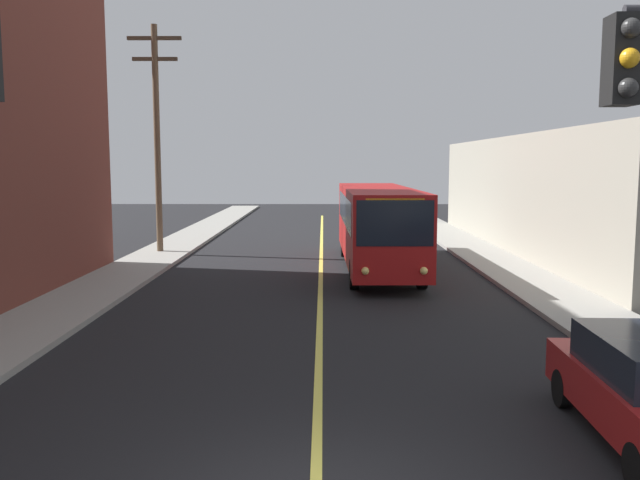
% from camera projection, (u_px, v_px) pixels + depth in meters
% --- Properties ---
extents(sidewalk_left, '(2.50, 90.00, 0.15)m').
position_uv_depth(sidewalk_left, '(52.00, 315.00, 17.87)').
color(sidewalk_left, gray).
rests_on(sidewalk_left, ground).
extents(sidewalk_right, '(2.50, 90.00, 0.15)m').
position_uv_depth(sidewalk_right, '(589.00, 316.00, 17.80)').
color(sidewalk_right, gray).
rests_on(sidewalk_right, ground).
extents(lane_stripe_center, '(0.16, 60.00, 0.01)m').
position_uv_depth(lane_stripe_center, '(321.00, 284.00, 22.81)').
color(lane_stripe_center, '#D8CC4C').
rests_on(lane_stripe_center, ground).
extents(building_right_warehouse, '(12.00, 26.72, 5.38)m').
position_uv_depth(building_right_warehouse, '(631.00, 195.00, 30.98)').
color(building_right_warehouse, gray).
rests_on(building_right_warehouse, ground).
extents(city_bus, '(2.67, 12.18, 3.20)m').
position_uv_depth(city_bus, '(377.00, 223.00, 25.96)').
color(city_bus, maroon).
rests_on(city_bus, ground).
extents(utility_pole_mid, '(2.40, 0.28, 10.10)m').
position_uv_depth(utility_pole_mid, '(157.00, 128.00, 29.72)').
color(utility_pole_mid, brown).
rests_on(utility_pole_mid, sidewalk_left).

